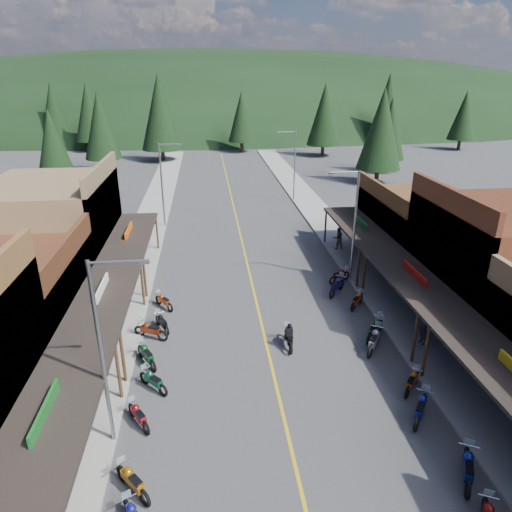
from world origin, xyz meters
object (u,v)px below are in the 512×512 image
object	(u,v)px
bike_west_9	(162,322)
bike_east_5	(421,407)
shop_east_3	(422,230)
bike_west_8	(151,330)
pine_6	(464,115)
pine_2	(160,112)
pine_3	(242,116)
pine_8	(52,141)
rider_on_bike	(289,337)
bike_east_10	(337,285)
pine_11	(381,129)
bike_east_11	(339,275)
pine_10	(100,125)
shop_east_2	(499,266)
pine_5	(388,105)
bike_east_7	(374,339)
pine_4	(324,114)
bike_west_4	(132,480)
bike_west_10	(164,301)
pine_1	(89,112)
pine_9	(390,129)
bike_west_7	(146,354)
pedestrian_east_a	(424,329)
shop_west_2	(6,306)
bike_east_4	(468,467)
pedestrian_east_b	(338,238)
streetlight_0	(105,348)
streetlight_2	(353,222)
streetlight_1	(163,182)
shop_west_3	(56,230)
bike_west_6	(153,380)
bike_east_8	(375,328)
pine_7	(54,110)
bike_west_5	(138,415)
bike_east_6	(412,381)
streetlight_3	(293,163)

from	to	relation	value
bike_west_9	bike_east_5	bearing A→B (deg)	-62.80
shop_east_3	bike_west_8	size ratio (longest dim) A/B	5.25
pine_6	bike_east_5	bearing A→B (deg)	-119.81
pine_2	pine_3	size ratio (longest dim) A/B	1.27
pine_8	rider_on_bike	bearing A→B (deg)	-59.85
shop_east_3	bike_east_10	size ratio (longest dim) A/B	4.83
pine_3	bike_east_5	bearing A→B (deg)	-88.54
pine_11	rider_on_bike	bearing A→B (deg)	-116.40
bike_west_9	bike_east_11	size ratio (longest dim) A/B	0.97
bike_east_10	bike_east_11	world-z (taller)	bike_east_10
pine_11	pine_8	bearing A→B (deg)	177.27
pine_10	shop_east_2	bearing A→B (deg)	-56.65
pine_11	bike_west_9	size ratio (longest dim) A/B	6.53
pine_5	bike_east_7	xyz separation A→B (m)	(-28.30, -72.75, -7.33)
pine_4	pine_11	distance (m)	22.09
bike_west_4	bike_east_11	world-z (taller)	bike_west_4
bike_west_10	bike_east_5	bearing A→B (deg)	-80.46
pine_1	pine_9	bearing A→B (deg)	-27.51
bike_west_7	pedestrian_east_a	xyz separation A→B (m)	(14.83, 0.10, 0.41)
pine_1	bike_west_8	xyz separation A→B (m)	(17.62, -68.31, -6.64)
pine_3	bike_west_4	xyz separation A→B (m)	(-9.97, -74.59, -5.89)
shop_west_2	pine_10	distance (m)	48.67
bike_east_4	pedestrian_east_b	distance (m)	23.49
pine_10	bike_west_9	size ratio (longest dim) A/B	6.11
pine_5	rider_on_bike	bearing A→B (deg)	-114.53
pine_2	bike_east_4	world-z (taller)	pine_2
shop_east_2	streetlight_0	bearing A→B (deg)	-159.63
pine_6	bike_west_10	size ratio (longest dim) A/B	5.82
streetlight_2	pine_10	distance (m)	48.91
streetlight_1	pine_9	bearing A→B (deg)	36.62
shop_west_3	shop_east_2	world-z (taller)	same
bike_east_10	shop_east_2	bearing A→B (deg)	10.37
pine_2	bike_east_10	size ratio (longest dim) A/B	6.20
bike_west_6	bike_west_7	world-z (taller)	bike_west_7
pine_9	bike_east_8	bearing A→B (deg)	-111.79
bike_east_5	pine_9	bearing A→B (deg)	105.65
pine_2	pine_3	world-z (taller)	pine_2
shop_east_3	shop_west_2	bearing A→B (deg)	-160.76
pine_2	pine_5	size ratio (longest dim) A/B	1.00
streetlight_1	pedestrian_east_a	xyz separation A→B (m)	(15.44, -22.66, -3.43)
shop_west_3	bike_east_11	distance (m)	20.54
pine_6	pine_1	bearing A→B (deg)	175.10
pine_7	pine_9	world-z (taller)	pine_7
pine_4	bike_west_5	size ratio (longest dim) A/B	6.56
shop_east_2	bike_west_9	xyz separation A→B (m)	(-19.61, 0.88, -2.98)
bike_east_6	pedestrian_east_a	size ratio (longest dim) A/B	1.06
streetlight_3	bike_west_8	xyz separation A→B (m)	(-13.34, -28.31, -3.87)
rider_on_bike	pine_10	bearing A→B (deg)	111.41
bike_west_4	bike_east_11	bearing A→B (deg)	13.75
bike_west_9	pedestrian_east_a	size ratio (longest dim) A/B	1.08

